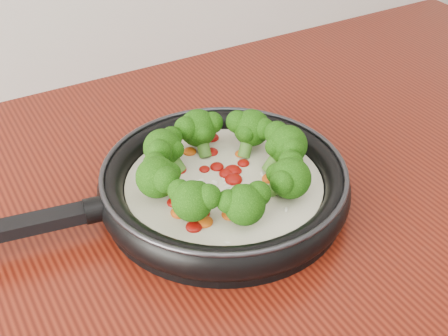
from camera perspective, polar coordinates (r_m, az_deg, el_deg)
skillet at (r=0.71m, az=-0.20°, el=-1.26°), size 0.47×0.33×0.08m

